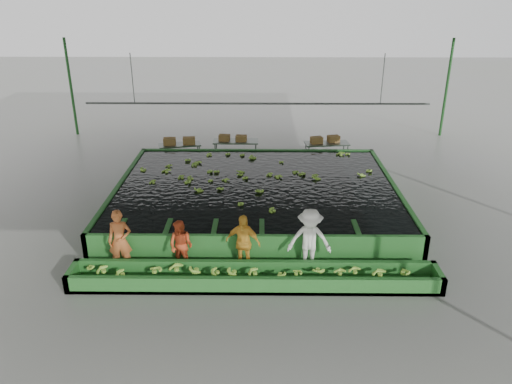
{
  "coord_description": "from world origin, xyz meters",
  "views": [
    {
      "loc": [
        0.17,
        -15.07,
        7.62
      ],
      "look_at": [
        0.0,
        0.5,
        1.0
      ],
      "focal_mm": 35.0,
      "sensor_mm": 36.0,
      "label": 1
    }
  ],
  "objects_px": {
    "sorting_trough": "(254,277)",
    "box_stack_left": "(180,144)",
    "box_stack_mid": "(233,141)",
    "box_stack_right": "(325,142)",
    "packing_table_left": "(180,153)",
    "packing_table_mid": "(236,150)",
    "worker_c": "(243,243)",
    "packing_table_right": "(326,152)",
    "worker_d": "(309,240)",
    "worker_b": "(181,246)",
    "flotation_tank": "(256,195)",
    "worker_a": "(120,241)"
  },
  "relations": [
    {
      "from": "worker_b",
      "to": "packing_table_mid",
      "type": "xyz_separation_m",
      "value": [
        1.09,
        9.43,
        -0.29
      ]
    },
    {
      "from": "worker_d",
      "to": "box_stack_left",
      "type": "height_order",
      "value": "worker_d"
    },
    {
      "from": "sorting_trough",
      "to": "packing_table_left",
      "type": "xyz_separation_m",
      "value": [
        -3.49,
        9.92,
        0.17
      ]
    },
    {
      "from": "packing_table_left",
      "to": "box_stack_mid",
      "type": "xyz_separation_m",
      "value": [
        2.38,
        0.26,
        0.5
      ]
    },
    {
      "from": "sorting_trough",
      "to": "box_stack_right",
      "type": "xyz_separation_m",
      "value": [
        3.04,
        10.09,
        0.64
      ]
    },
    {
      "from": "flotation_tank",
      "to": "worker_a",
      "type": "height_order",
      "value": "worker_a"
    },
    {
      "from": "box_stack_mid",
      "to": "worker_a",
      "type": "bearing_deg",
      "value": -105.83
    },
    {
      "from": "worker_b",
      "to": "box_stack_right",
      "type": "height_order",
      "value": "worker_b"
    },
    {
      "from": "packing_table_left",
      "to": "packing_table_right",
      "type": "height_order",
      "value": "packing_table_right"
    },
    {
      "from": "worker_a",
      "to": "packing_table_left",
      "type": "xyz_separation_m",
      "value": [
        0.28,
        9.12,
        -0.49
      ]
    },
    {
      "from": "worker_c",
      "to": "box_stack_right",
      "type": "bearing_deg",
      "value": 84.85
    },
    {
      "from": "packing_table_left",
      "to": "sorting_trough",
      "type": "bearing_deg",
      "value": -70.6
    },
    {
      "from": "worker_c",
      "to": "packing_table_right",
      "type": "distance_m",
      "value": 9.88
    },
    {
      "from": "worker_b",
      "to": "worker_d",
      "type": "xyz_separation_m",
      "value": [
        3.6,
        0.0,
        0.19
      ]
    },
    {
      "from": "box_stack_right",
      "to": "box_stack_mid",
      "type": "bearing_deg",
      "value": 178.64
    },
    {
      "from": "flotation_tank",
      "to": "packing_table_left",
      "type": "bearing_deg",
      "value": 125.92
    },
    {
      "from": "packing_table_left",
      "to": "box_stack_mid",
      "type": "relative_size",
      "value": 1.48
    },
    {
      "from": "worker_d",
      "to": "packing_table_left",
      "type": "height_order",
      "value": "worker_d"
    },
    {
      "from": "worker_c",
      "to": "box_stack_left",
      "type": "relative_size",
      "value": 1.22
    },
    {
      "from": "worker_b",
      "to": "box_stack_right",
      "type": "distance_m",
      "value": 10.61
    },
    {
      "from": "packing_table_right",
      "to": "packing_table_mid",
      "type": "bearing_deg",
      "value": 177.49
    },
    {
      "from": "sorting_trough",
      "to": "packing_table_mid",
      "type": "bearing_deg",
      "value": 95.51
    },
    {
      "from": "worker_b",
      "to": "packing_table_left",
      "type": "bearing_deg",
      "value": 120.76
    },
    {
      "from": "sorting_trough",
      "to": "box_stack_right",
      "type": "distance_m",
      "value": 10.56
    },
    {
      "from": "worker_a",
      "to": "worker_c",
      "type": "height_order",
      "value": "worker_a"
    },
    {
      "from": "box_stack_mid",
      "to": "box_stack_right",
      "type": "xyz_separation_m",
      "value": [
        4.16,
        -0.1,
        -0.03
      ]
    },
    {
      "from": "box_stack_mid",
      "to": "sorting_trough",
      "type": "bearing_deg",
      "value": -83.75
    },
    {
      "from": "worker_d",
      "to": "box_stack_right",
      "type": "distance_m",
      "value": 9.41
    },
    {
      "from": "sorting_trough",
      "to": "worker_d",
      "type": "relative_size",
      "value": 5.29
    },
    {
      "from": "worker_a",
      "to": "box_stack_right",
      "type": "relative_size",
      "value": 1.37
    },
    {
      "from": "packing_table_left",
      "to": "packing_table_mid",
      "type": "distance_m",
      "value": 2.53
    },
    {
      "from": "flotation_tank",
      "to": "box_stack_mid",
      "type": "distance_m",
      "value": 5.23
    },
    {
      "from": "packing_table_mid",
      "to": "packing_table_right",
      "type": "distance_m",
      "value": 4.12
    },
    {
      "from": "flotation_tank",
      "to": "packing_table_mid",
      "type": "xyz_separation_m",
      "value": [
        -0.99,
        5.13,
        0.01
      ]
    },
    {
      "from": "packing_table_right",
      "to": "worker_c",
      "type": "bearing_deg",
      "value": -110.51
    },
    {
      "from": "packing_table_left",
      "to": "box_stack_left",
      "type": "bearing_deg",
      "value": -104.84
    },
    {
      "from": "worker_a",
      "to": "box_stack_right",
      "type": "xyz_separation_m",
      "value": [
        6.82,
        9.29,
        -0.01
      ]
    },
    {
      "from": "worker_c",
      "to": "packing_table_left",
      "type": "height_order",
      "value": "worker_c"
    },
    {
      "from": "sorting_trough",
      "to": "box_stack_left",
      "type": "bearing_deg",
      "value": 109.43
    },
    {
      "from": "box_stack_right",
      "to": "worker_d",
      "type": "bearing_deg",
      "value": -99.26
    },
    {
      "from": "worker_d",
      "to": "box_stack_mid",
      "type": "height_order",
      "value": "worker_d"
    },
    {
      "from": "sorting_trough",
      "to": "worker_d",
      "type": "xyz_separation_m",
      "value": [
        1.53,
        0.8,
        0.69
      ]
    },
    {
      "from": "flotation_tank",
      "to": "worker_d",
      "type": "xyz_separation_m",
      "value": [
        1.53,
        -4.3,
        0.49
      ]
    },
    {
      "from": "worker_a",
      "to": "box_stack_mid",
      "type": "relative_size",
      "value": 1.44
    },
    {
      "from": "box_stack_right",
      "to": "box_stack_left",
      "type": "bearing_deg",
      "value": -178.44
    },
    {
      "from": "box_stack_right",
      "to": "packing_table_mid",
      "type": "bearing_deg",
      "value": 178.07
    },
    {
      "from": "worker_b",
      "to": "flotation_tank",
      "type": "bearing_deg",
      "value": 86.16
    },
    {
      "from": "sorting_trough",
      "to": "packing_table_left",
      "type": "bearing_deg",
      "value": 109.4
    },
    {
      "from": "box_stack_mid",
      "to": "box_stack_right",
      "type": "height_order",
      "value": "box_stack_mid"
    },
    {
      "from": "sorting_trough",
      "to": "packing_table_right",
      "type": "xyz_separation_m",
      "value": [
        3.13,
        10.04,
        0.2
      ]
    }
  ]
}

